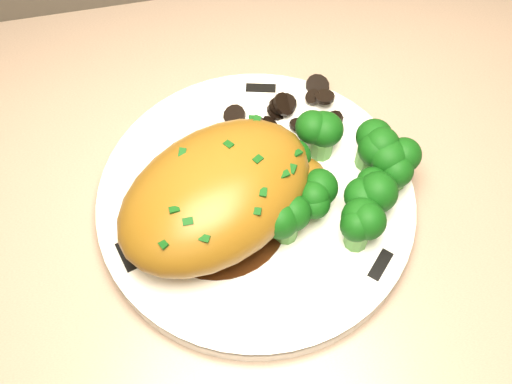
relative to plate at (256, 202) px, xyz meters
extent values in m
cylinder|color=white|center=(0.00, 0.00, 0.00)|extent=(0.36, 0.36, 0.02)
cube|color=black|center=(0.03, 0.13, 0.01)|extent=(0.03, 0.02, 0.00)
cube|color=black|center=(-0.12, -0.04, 0.01)|extent=(0.02, 0.03, 0.00)
cube|color=black|center=(0.09, -0.09, 0.01)|extent=(0.03, 0.03, 0.00)
cylinder|color=#321709|center=(-0.04, -0.01, 0.01)|extent=(0.13, 0.13, 0.00)
ellipsoid|color=brown|center=(-0.04, -0.01, 0.05)|extent=(0.23, 0.20, 0.07)
ellipsoid|color=brown|center=(0.02, -0.01, 0.03)|extent=(0.11, 0.10, 0.04)
cube|color=#0C3D0E|center=(-0.09, -0.03, 0.08)|extent=(0.01, 0.01, 0.00)
cube|color=#0C3D0E|center=(-0.07, -0.02, 0.08)|extent=(0.01, 0.01, 0.00)
cube|color=#0C3D0E|center=(-0.05, -0.01, 0.08)|extent=(0.01, 0.01, 0.00)
cube|color=#0C3D0E|center=(-0.03, 0.00, 0.08)|extent=(0.01, 0.01, 0.00)
cube|color=#0C3D0E|center=(-0.01, 0.01, 0.08)|extent=(0.01, 0.01, 0.00)
cube|color=#0C3D0E|center=(0.01, 0.02, 0.08)|extent=(0.01, 0.01, 0.00)
cylinder|color=black|center=(0.07, 0.08, 0.01)|extent=(0.02, 0.02, 0.01)
cylinder|color=black|center=(0.07, 0.09, 0.02)|extent=(0.02, 0.02, 0.01)
cylinder|color=black|center=(0.06, 0.10, 0.02)|extent=(0.03, 0.03, 0.01)
cylinder|color=black|center=(0.05, 0.11, 0.01)|extent=(0.02, 0.02, 0.01)
cylinder|color=black|center=(0.04, 0.11, 0.02)|extent=(0.02, 0.02, 0.01)
cylinder|color=black|center=(0.03, 0.11, 0.02)|extent=(0.03, 0.03, 0.02)
cylinder|color=black|center=(0.01, 0.10, 0.01)|extent=(0.03, 0.03, 0.01)
cylinder|color=black|center=(0.01, 0.09, 0.02)|extent=(0.03, 0.03, 0.00)
cylinder|color=black|center=(0.00, 0.08, 0.02)|extent=(0.02, 0.02, 0.01)
cylinder|color=black|center=(0.01, 0.07, 0.01)|extent=(0.03, 0.03, 0.02)
cylinder|color=black|center=(0.01, 0.07, 0.02)|extent=(0.03, 0.03, 0.01)
cylinder|color=black|center=(0.03, 0.06, 0.02)|extent=(0.03, 0.03, 0.02)
cylinder|color=black|center=(0.04, 0.06, 0.01)|extent=(0.03, 0.03, 0.01)
cylinder|color=black|center=(0.05, 0.06, 0.02)|extent=(0.03, 0.03, 0.01)
cylinder|color=black|center=(0.06, 0.07, 0.02)|extent=(0.04, 0.04, 0.02)
cylinder|color=black|center=(0.07, 0.07, 0.01)|extent=(0.04, 0.03, 0.02)
cylinder|color=#4B8C3B|center=(0.03, 0.02, 0.02)|extent=(0.02, 0.02, 0.03)
sphere|color=black|center=(0.03, 0.02, 0.04)|extent=(0.03, 0.03, 0.03)
cylinder|color=#4B8C3B|center=(0.07, 0.04, 0.02)|extent=(0.02, 0.02, 0.03)
sphere|color=black|center=(0.07, 0.04, 0.04)|extent=(0.03, 0.03, 0.03)
cylinder|color=#4B8C3B|center=(0.11, 0.02, 0.02)|extent=(0.02, 0.02, 0.03)
sphere|color=black|center=(0.11, 0.02, 0.04)|extent=(0.03, 0.03, 0.03)
cylinder|color=#4B8C3B|center=(0.05, -0.02, 0.02)|extent=(0.02, 0.02, 0.03)
sphere|color=black|center=(0.05, -0.02, 0.04)|extent=(0.03, 0.03, 0.03)
cylinder|color=#4B8C3B|center=(0.10, -0.03, 0.02)|extent=(0.02, 0.02, 0.03)
sphere|color=black|center=(0.10, -0.03, 0.04)|extent=(0.03, 0.03, 0.03)
cylinder|color=#4B8C3B|center=(0.13, -0.01, 0.02)|extent=(0.02, 0.02, 0.03)
sphere|color=black|center=(0.13, -0.01, 0.04)|extent=(0.03, 0.03, 0.03)
cylinder|color=#4B8C3B|center=(0.02, -0.04, 0.02)|extent=(0.02, 0.02, 0.03)
sphere|color=black|center=(0.02, -0.04, 0.04)|extent=(0.03, 0.03, 0.03)
cylinder|color=#4B8C3B|center=(0.08, -0.06, 0.02)|extent=(0.02, 0.02, 0.03)
sphere|color=black|center=(0.08, -0.06, 0.04)|extent=(0.03, 0.03, 0.03)
camera|label=1|loc=(-0.06, -0.29, 0.53)|focal=45.00mm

